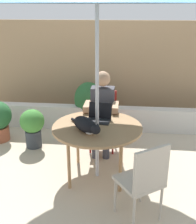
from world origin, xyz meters
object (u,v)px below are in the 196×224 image
at_px(chair_occupied, 103,115).
at_px(patio_table, 97,130).
at_px(laptop, 99,115).
at_px(cat, 86,125).
at_px(chair_empty, 144,178).
at_px(person_seated, 102,108).
at_px(potted_plant_by_chair, 89,103).
at_px(potted_plant_near_fence, 33,125).

bearing_deg(chair_occupied, patio_table, -90.00).
distance_m(laptop, cat, 0.40).
bearing_deg(chair_empty, laptop, 118.62).
relative_size(patio_table, person_seated, 0.91).
xyz_separation_m(chair_occupied, person_seated, (0.00, -0.16, 0.17)).
xyz_separation_m(person_seated, potted_plant_by_chair, (-0.33, 0.93, -0.24)).
relative_size(person_seated, potted_plant_by_chair, 1.48).
xyz_separation_m(person_seated, laptop, (0.01, -0.49, 0.08)).
bearing_deg(person_seated, chair_occupied, 90.00).
height_order(chair_occupied, person_seated, person_seated).
distance_m(patio_table, potted_plant_by_chair, 1.68).
height_order(chair_occupied, laptop, laptop).
bearing_deg(laptop, potted_plant_by_chair, 103.44).
distance_m(chair_empty, potted_plant_near_fence, 2.23).
bearing_deg(chair_occupied, person_seated, -90.00).
height_order(chair_empty, cat, chair_empty).
distance_m(chair_occupied, potted_plant_near_fence, 1.11).
xyz_separation_m(patio_table, laptop, (0.01, 0.21, 0.11)).
bearing_deg(chair_occupied, potted_plant_near_fence, -172.79).
relative_size(cat, potted_plant_by_chair, 0.66).
bearing_deg(person_seated, patio_table, -90.00).
xyz_separation_m(chair_empty, laptop, (-0.54, 1.00, 0.25)).
relative_size(person_seated, cat, 2.26).
distance_m(chair_empty, potted_plant_by_chair, 2.57).
distance_m(cat, potted_plant_near_fence, 1.39).
distance_m(chair_empty, laptop, 1.16).
xyz_separation_m(patio_table, chair_empty, (0.55, -0.79, -0.13)).
relative_size(laptop, cat, 0.60).
xyz_separation_m(patio_table, potted_plant_by_chair, (-0.33, 1.63, -0.21)).
relative_size(chair_empty, laptop, 2.74).
bearing_deg(chair_empty, potted_plant_by_chair, 110.06).
height_order(laptop, potted_plant_near_fence, laptop).
relative_size(chair_occupied, chair_empty, 1.00).
xyz_separation_m(person_seated, potted_plant_near_fence, (-1.09, 0.02, -0.33)).
distance_m(chair_empty, cat, 0.94).
bearing_deg(potted_plant_near_fence, chair_occupied, 7.21).
height_order(chair_empty, laptop, laptop).
xyz_separation_m(cat, potted_plant_near_fence, (-0.98, 0.89, -0.43)).
bearing_deg(person_seated, cat, -97.25).
distance_m(patio_table, potted_plant_near_fence, 1.34).
distance_m(chair_occupied, person_seated, 0.23).
relative_size(laptop, potted_plant_by_chair, 0.39).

